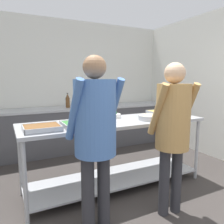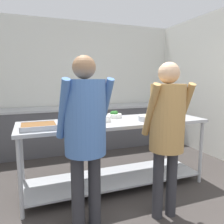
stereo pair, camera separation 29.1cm
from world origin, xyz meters
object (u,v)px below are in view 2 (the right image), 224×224
(sauce_pan, at_px, (150,118))
(water_bottle, at_px, (76,101))
(broccoli_bowl, at_px, (114,115))
(guest_serving_left, at_px, (85,126))
(plate_stack, at_px, (102,119))
(serving_tray_roast, at_px, (167,113))
(guest_serving_right, at_px, (167,125))
(serving_tray_greens, at_px, (39,126))
(serving_tray_vegetables, at_px, (77,124))

(sauce_pan, xyz_separation_m, water_bottle, (-0.59, 1.91, 0.08))
(broccoli_bowl, bearing_deg, guest_serving_left, -125.80)
(plate_stack, xyz_separation_m, sauce_pan, (0.61, -0.16, 0.00))
(plate_stack, distance_m, water_bottle, 1.75)
(serving_tray_roast, relative_size, guest_serving_right, 0.28)
(serving_tray_greens, xyz_separation_m, sauce_pan, (1.38, -0.01, 0.01))
(guest_serving_left, relative_size, water_bottle, 5.73)
(serving_tray_vegetables, bearing_deg, plate_stack, 21.42)
(serving_tray_vegetables, distance_m, plate_stack, 0.38)
(serving_tray_vegetables, xyz_separation_m, water_bottle, (0.38, 1.88, 0.09))
(plate_stack, bearing_deg, serving_tray_greens, -169.42)
(plate_stack, bearing_deg, guest_serving_left, -119.28)
(broccoli_bowl, xyz_separation_m, water_bottle, (-0.23, 1.55, 0.07))
(guest_serving_left, height_order, guest_serving_right, guest_serving_left)
(serving_tray_vegetables, height_order, water_bottle, water_bottle)
(plate_stack, distance_m, broccoli_bowl, 0.33)
(serving_tray_vegetables, height_order, broccoli_bowl, broccoli_bowl)
(sauce_pan, distance_m, water_bottle, 2.00)
(serving_tray_greens, xyz_separation_m, guest_serving_left, (0.39, -0.53, 0.08))
(sauce_pan, xyz_separation_m, serving_tray_roast, (0.48, 0.32, -0.01))
(serving_tray_vegetables, bearing_deg, water_bottle, 78.74)
(broccoli_bowl, bearing_deg, plate_stack, -141.55)
(serving_tray_vegetables, xyz_separation_m, sauce_pan, (0.96, -0.02, 0.01))
(water_bottle, bearing_deg, plate_stack, -90.85)
(sauce_pan, bearing_deg, serving_tray_greens, 179.38)
(serving_tray_vegetables, relative_size, plate_stack, 1.63)
(broccoli_bowl, height_order, guest_serving_right, guest_serving_right)
(sauce_pan, bearing_deg, serving_tray_roast, 33.89)
(serving_tray_roast, height_order, guest_serving_right, guest_serving_right)
(plate_stack, distance_m, serving_tray_roast, 1.10)
(serving_tray_greens, relative_size, serving_tray_vegetables, 0.97)
(plate_stack, relative_size, water_bottle, 0.83)
(serving_tray_greens, distance_m, broccoli_bowl, 1.08)
(sauce_pan, distance_m, guest_serving_right, 0.67)
(guest_serving_right, bearing_deg, plate_stack, 117.84)
(broccoli_bowl, bearing_deg, serving_tray_roast, -2.69)
(broccoli_bowl, relative_size, water_bottle, 0.70)
(guest_serving_left, bearing_deg, sauce_pan, 27.62)
(serving_tray_vegetables, bearing_deg, broccoli_bowl, 29.32)
(serving_tray_roast, distance_m, water_bottle, 1.91)
(sauce_pan, height_order, guest_serving_right, guest_serving_right)
(serving_tray_vegetables, relative_size, serving_tray_roast, 0.87)
(plate_stack, xyz_separation_m, water_bottle, (0.03, 1.75, 0.08))
(guest_serving_right, height_order, water_bottle, guest_serving_right)
(guest_serving_right, bearing_deg, serving_tray_vegetables, 139.28)
(broccoli_bowl, height_order, water_bottle, water_bottle)
(guest_serving_left, bearing_deg, water_bottle, 80.50)
(serving_tray_roast, distance_m, guest_serving_right, 1.18)
(water_bottle, bearing_deg, serving_tray_vegetables, -101.26)
(serving_tray_greens, height_order, guest_serving_right, guest_serving_right)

